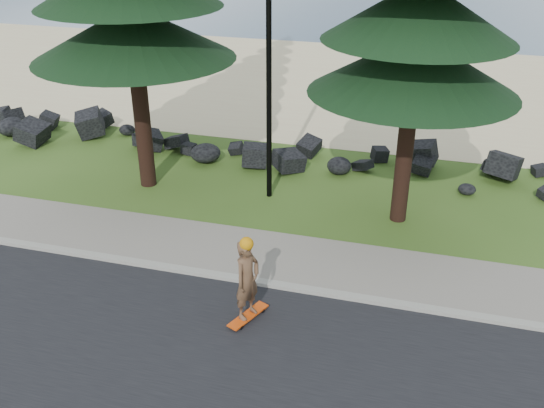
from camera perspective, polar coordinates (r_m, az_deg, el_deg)
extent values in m
plane|color=#38581B|center=(13.88, -3.86, -4.91)|extent=(160.00, 160.00, 0.00)
cube|color=black|center=(10.65, -12.09, -17.34)|extent=(160.00, 7.00, 0.02)
cube|color=#9C998C|center=(13.15, -5.14, -6.74)|extent=(160.00, 0.20, 0.10)
cube|color=gray|center=(14.02, -3.59, -4.36)|extent=(160.00, 2.00, 0.08)
cube|color=beige|center=(26.89, 6.40, 11.24)|extent=(160.00, 15.00, 0.01)
cylinder|color=black|center=(15.18, -0.30, 14.43)|extent=(0.14, 0.14, 8.00)
cube|color=#DE470D|center=(11.92, -2.26, -10.44)|extent=(0.60, 1.00, 0.03)
imported|color=brown|center=(11.43, -2.34, -7.14)|extent=(0.59, 0.70, 1.63)
sphere|color=orange|center=(11.00, -2.42, -3.77)|extent=(0.26, 0.26, 0.26)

